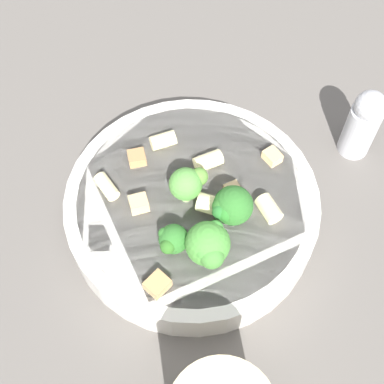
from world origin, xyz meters
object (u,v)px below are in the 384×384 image
object	(u,v)px
chicken_chunk_4	(157,284)
broccoli_floret_2	(231,206)
rigatoni_1	(269,209)
broccoli_floret_1	(173,240)
chicken_chunk_1	(137,158)
broccoli_floret_0	(186,181)
pasta_bowl	(192,206)
rigatoni_2	(163,140)
rigatoni_4	(209,204)
rigatoni_0	(208,161)
chicken_chunk_2	(139,204)
chicken_chunk_3	(233,190)
broccoli_floret_3	(208,245)
rigatoni_3	(107,187)
chicken_chunk_0	(272,156)
pepper_shaker	(363,123)

from	to	relation	value
chicken_chunk_4	broccoli_floret_2	bearing A→B (deg)	-137.51
rigatoni_1	broccoli_floret_1	bearing A→B (deg)	19.82
chicken_chunk_1	broccoli_floret_0	bearing A→B (deg)	138.42
broccoli_floret_1	pasta_bowl	bearing A→B (deg)	-110.40
rigatoni_2	rigatoni_4	world-z (taller)	rigatoni_4
rigatoni_4	rigatoni_0	bearing A→B (deg)	-93.21
pasta_bowl	rigatoni_0	size ratio (longest dim) A/B	9.05
chicken_chunk_2	chicken_chunk_4	distance (m)	0.08
rigatoni_0	rigatoni_2	xyz separation A→B (m)	(0.04, -0.03, -0.00)
chicken_chunk_3	chicken_chunk_4	distance (m)	0.12
broccoli_floret_1	rigatoni_4	distance (m)	0.05
rigatoni_1	chicken_chunk_2	size ratio (longest dim) A/B	1.49
broccoli_floret_1	rigatoni_0	world-z (taller)	broccoli_floret_1
broccoli_floret_3	rigatoni_2	size ratio (longest dim) A/B	1.82
rigatoni_3	broccoli_floret_3	bearing A→B (deg)	140.20
rigatoni_3	chicken_chunk_3	xyz separation A→B (m)	(-0.12, 0.01, -0.00)
broccoli_floret_0	chicken_chunk_0	world-z (taller)	broccoli_floret_0
broccoli_floret_1	chicken_chunk_3	distance (m)	0.08
rigatoni_1	chicken_chunk_1	distance (m)	0.14
broccoli_floret_0	chicken_chunk_4	bearing A→B (deg)	72.40
rigatoni_0	pasta_bowl	bearing A→B (deg)	63.66
broccoli_floret_0	chicken_chunk_2	world-z (taller)	broccoli_floret_0
broccoli_floret_2	rigatoni_3	distance (m)	0.12
rigatoni_3	pepper_shaker	xyz separation A→B (m)	(-0.26, -0.07, -0.00)
pasta_bowl	chicken_chunk_4	xyz separation A→B (m)	(0.03, 0.09, 0.02)
pasta_bowl	chicken_chunk_3	distance (m)	0.05
broccoli_floret_1	chicken_chunk_1	xyz separation A→B (m)	(0.03, -0.10, -0.01)
pasta_bowl	rigatoni_0	bearing A→B (deg)	-116.34
chicken_chunk_1	broccoli_floret_3	bearing A→B (deg)	119.97
chicken_chunk_0	chicken_chunk_2	bearing A→B (deg)	20.02
chicken_chunk_1	chicken_chunk_0	bearing A→B (deg)	177.75
broccoli_floret_3	pepper_shaker	bearing A→B (deg)	-140.28
pasta_bowl	chicken_chunk_3	size ratio (longest dim) A/B	14.36
rigatoni_3	rigatoni_0	bearing A→B (deg)	-166.55
pasta_bowl	rigatoni_4	distance (m)	0.03
chicken_chunk_1	rigatoni_3	bearing A→B (deg)	48.80
broccoli_floret_2	chicken_chunk_1	world-z (taller)	broccoli_floret_2
rigatoni_2	rigatoni_3	xyz separation A→B (m)	(0.06, 0.05, -0.00)
rigatoni_3	rigatoni_4	world-z (taller)	rigatoni_4
pasta_bowl	chicken_chunk_1	distance (m)	0.07
broccoli_floret_1	broccoli_floret_0	bearing A→B (deg)	-104.31
chicken_chunk_0	chicken_chunk_2	xyz separation A→B (m)	(0.13, 0.05, 0.00)
rigatoni_1	rigatoni_2	bearing A→B (deg)	-41.37
rigatoni_3	chicken_chunk_4	distance (m)	0.11
chicken_chunk_0	chicken_chunk_4	xyz separation A→B (m)	(0.12, 0.13, 0.00)
broccoli_floret_0	broccoli_floret_1	distance (m)	0.06
rigatoni_4	chicken_chunk_1	distance (m)	0.09
broccoli_floret_0	rigatoni_1	distance (m)	0.08
broccoli_floret_0	rigatoni_0	world-z (taller)	broccoli_floret_0
broccoli_floret_2	broccoli_floret_3	world-z (taller)	broccoli_floret_3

